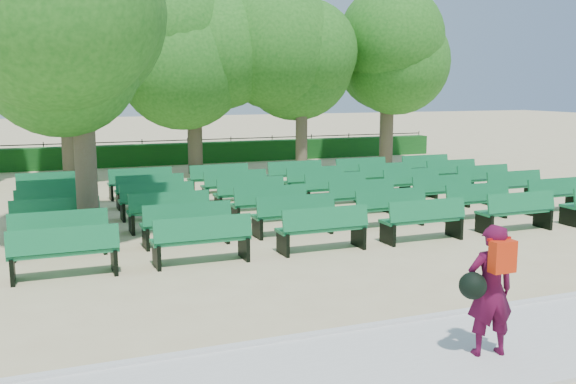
# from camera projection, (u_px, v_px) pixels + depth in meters

# --- Properties ---
(ground) EXTENTS (120.00, 120.00, 0.00)m
(ground) POSITION_uv_depth(u_px,v_px,m) (283.00, 231.00, 15.03)
(ground) COLOR #C8B484
(paving) EXTENTS (30.00, 2.20, 0.06)m
(paving) POSITION_uv_depth(u_px,v_px,m) (488.00, 348.00, 8.23)
(paving) COLOR silver
(paving) RESTS_ON ground
(curb) EXTENTS (30.00, 0.12, 0.10)m
(curb) POSITION_uv_depth(u_px,v_px,m) (437.00, 317.00, 9.28)
(curb) COLOR silver
(curb) RESTS_ON ground
(hedge) EXTENTS (26.00, 0.70, 0.90)m
(hedge) POSITION_uv_depth(u_px,v_px,m) (167.00, 154.00, 27.81)
(hedge) COLOR #144D18
(hedge) RESTS_ON ground
(fence) EXTENTS (26.00, 0.10, 1.02)m
(fence) POSITION_uv_depth(u_px,v_px,m) (166.00, 163.00, 28.25)
(fence) COLOR black
(fence) RESTS_ON ground
(tree_line) EXTENTS (21.80, 6.80, 7.04)m
(tree_line) POSITION_uv_depth(u_px,v_px,m) (188.00, 176.00, 24.21)
(tree_line) COLOR #296F1E
(tree_line) RESTS_ON ground
(bench_array) EXTENTS (1.91, 0.70, 1.18)m
(bench_array) POSITION_uv_depth(u_px,v_px,m) (303.00, 209.00, 17.21)
(bench_array) COLOR #136D3B
(bench_array) RESTS_ON ground
(tree_among) EXTENTS (4.38, 4.38, 6.09)m
(tree_among) POSITION_uv_depth(u_px,v_px,m) (80.00, 50.00, 13.34)
(tree_among) COLOR brown
(tree_among) RESTS_ON ground
(person) EXTENTS (0.81, 0.52, 1.65)m
(person) POSITION_uv_depth(u_px,v_px,m) (489.00, 289.00, 7.83)
(person) COLOR #490A28
(person) RESTS_ON ground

